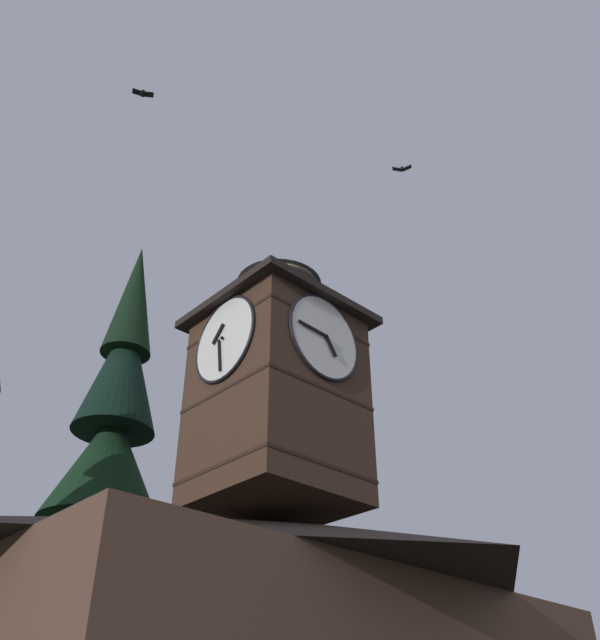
{
  "coord_description": "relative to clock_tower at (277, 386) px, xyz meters",
  "views": [
    {
      "loc": [
        14.2,
        14.54,
        1.53
      ],
      "look_at": [
        1.77,
        1.14,
        13.37
      ],
      "focal_mm": 38.49,
      "sensor_mm": 36.0,
      "label": 1
    }
  ],
  "objects": [
    {
      "name": "clock_tower",
      "position": [
        0.0,
        0.0,
        0.0
      ],
      "size": [
        4.72,
        4.72,
        8.63
      ],
      "color": "#422B1E",
      "rests_on": "building_main"
    },
    {
      "name": "pine_tree_behind",
      "position": [
        1.3,
        -7.6,
        -3.49
      ],
      "size": [
        6.29,
        6.29,
        20.2
      ],
      "color": "#473323",
      "rests_on": "ground_plane"
    },
    {
      "name": "moon",
      "position": [
        -12.22,
        -42.17,
        4.33
      ],
      "size": [
        2.26,
        2.26,
        2.26
      ],
      "color": "silver"
    },
    {
      "name": "flying_bird_high",
      "position": [
        5.72,
        -0.39,
        8.89
      ],
      "size": [
        0.7,
        0.5,
        0.16
      ],
      "color": "black"
    },
    {
      "name": "flying_bird_low",
      "position": [
        -0.91,
        4.78,
        6.18
      ],
      "size": [
        0.47,
        0.56,
        0.14
      ],
      "color": "black"
    }
  ]
}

